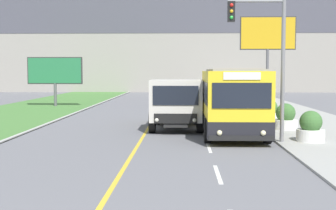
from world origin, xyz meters
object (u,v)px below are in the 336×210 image
(planter_round_second, at_px, (286,118))
(planter_round_near, at_px, (311,128))
(billboard_large, at_px, (268,37))
(dump_truck, at_px, (176,104))
(car_distant, at_px, (182,98))
(billboard_small, at_px, (55,72))
(planter_round_third, at_px, (270,111))
(city_bus, at_px, (234,103))
(traffic_light_mast, at_px, (267,47))

(planter_round_second, bearing_deg, planter_round_near, -87.81)
(billboard_large, xyz_separation_m, planter_round_near, (-2.04, -21.27, -5.15))
(dump_truck, bearing_deg, car_distant, 89.12)
(dump_truck, bearing_deg, planter_round_second, -1.85)
(planter_round_second, bearing_deg, billboard_small, 135.45)
(car_distant, bearing_deg, planter_round_third, -67.41)
(billboard_small, distance_m, planter_round_near, 24.79)
(planter_round_third, bearing_deg, dump_truck, -144.45)
(billboard_small, bearing_deg, billboard_large, 6.89)
(city_bus, relative_size, planter_round_near, 4.51)
(car_distant, relative_size, planter_round_second, 3.42)
(city_bus, height_order, planter_round_third, city_bus)
(planter_round_near, bearing_deg, city_bus, 153.25)
(dump_truck, xyz_separation_m, planter_round_third, (5.26, 3.76, -0.66))
(traffic_light_mast, relative_size, planter_round_third, 5.00)
(city_bus, xyz_separation_m, dump_truck, (-2.53, 2.63, -0.24))
(city_bus, xyz_separation_m, planter_round_near, (2.93, -1.48, -0.89))
(traffic_light_mast, xyz_separation_m, planter_round_third, (1.62, 7.99, -3.23))
(car_distant, height_order, planter_round_second, car_distant)
(dump_truck, relative_size, billboard_small, 1.39)
(city_bus, height_order, car_distant, city_bus)
(dump_truck, relative_size, planter_round_second, 4.96)
(billboard_large, bearing_deg, dump_truck, -113.58)
(city_bus, height_order, dump_truck, city_bus)
(car_distant, relative_size, planter_round_near, 3.48)
(traffic_light_mast, relative_size, planter_round_second, 4.79)
(billboard_small, bearing_deg, planter_round_third, -36.21)
(car_distant, bearing_deg, traffic_light_mast, -80.38)
(traffic_light_mast, xyz_separation_m, billboard_large, (3.85, 21.40, 1.93))
(planter_round_second, bearing_deg, car_distant, 107.56)
(planter_round_second, bearing_deg, planter_round_third, 90.65)
(city_bus, bearing_deg, dump_truck, 133.91)
(car_distant, relative_size, billboard_large, 0.57)
(city_bus, distance_m, dump_truck, 3.66)
(city_bus, xyz_separation_m, planter_round_second, (2.78, 2.46, -0.88))
(traffic_light_mast, relative_size, planter_round_near, 4.88)
(traffic_light_mast, height_order, billboard_large, billboard_large)
(city_bus, distance_m, billboard_small, 21.78)
(dump_truck, bearing_deg, planter_round_near, -36.94)
(car_distant, height_order, planter_round_third, car_distant)
(traffic_light_mast, relative_size, billboard_large, 0.81)
(billboard_large, relative_size, planter_round_second, 5.95)
(billboard_large, height_order, planter_round_third, billboard_large)
(city_bus, bearing_deg, planter_round_third, 66.84)
(billboard_large, distance_m, planter_round_second, 18.22)
(car_distant, height_order, planter_round_near, car_distant)
(dump_truck, bearing_deg, city_bus, -46.09)
(traffic_light_mast, height_order, planter_round_second, traffic_light_mast)
(city_bus, height_order, billboard_small, billboard_small)
(dump_truck, xyz_separation_m, planter_round_near, (5.46, -4.10, -0.64))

